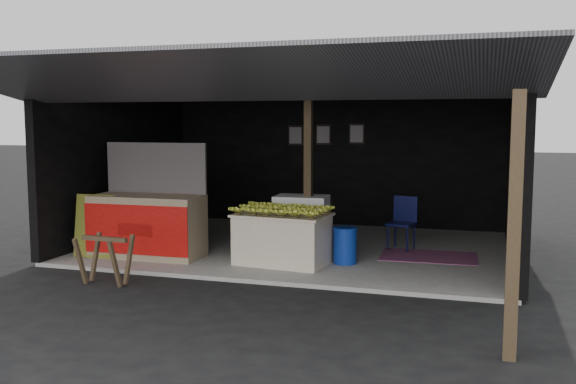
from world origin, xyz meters
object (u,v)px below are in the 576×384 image
(banana_table, at_px, (282,239))
(plastic_chair, at_px, (403,218))
(neighbor_stall, at_px, (148,223))
(sawhorse, at_px, (105,255))
(water_barrel, at_px, (345,246))
(white_crate, at_px, (301,224))

(banana_table, distance_m, plastic_chair, 2.33)
(neighbor_stall, xyz_separation_m, sawhorse, (0.24, -1.59, -0.18))
(water_barrel, distance_m, plastic_chair, 1.57)
(banana_table, distance_m, neighbor_stall, 2.22)
(banana_table, distance_m, sawhorse, 2.61)
(sawhorse, bearing_deg, neighbor_stall, 101.14)
(plastic_chair, bearing_deg, sawhorse, -122.69)
(water_barrel, xyz_separation_m, plastic_chair, (0.70, 1.38, 0.26))
(banana_table, relative_size, sawhorse, 2.11)
(water_barrel, height_order, plastic_chair, plastic_chair)
(neighbor_stall, height_order, water_barrel, neighbor_stall)
(neighbor_stall, distance_m, sawhorse, 1.61)
(neighbor_stall, bearing_deg, sawhorse, -82.69)
(neighbor_stall, xyz_separation_m, plastic_chair, (3.82, 1.80, -0.02))
(banana_table, bearing_deg, sawhorse, -133.69)
(white_crate, xyz_separation_m, neighbor_stall, (-2.27, -0.96, 0.07))
(neighbor_stall, bearing_deg, white_crate, 21.86)
(sawhorse, distance_m, water_barrel, 3.51)
(neighbor_stall, bearing_deg, banana_table, 1.74)
(water_barrel, bearing_deg, neighbor_stall, -172.28)
(banana_table, height_order, plastic_chair, plastic_chair)
(white_crate, relative_size, water_barrel, 1.81)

